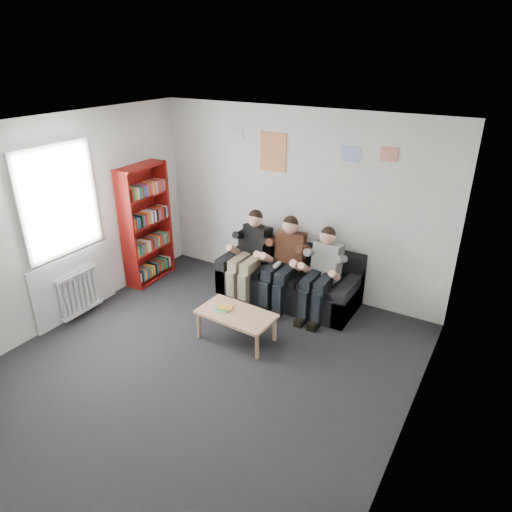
{
  "coord_description": "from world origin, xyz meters",
  "views": [
    {
      "loc": [
        2.74,
        -3.25,
        3.42
      ],
      "look_at": [
        0.02,
        1.3,
        0.98
      ],
      "focal_mm": 32.0,
      "sensor_mm": 36.0,
      "label": 1
    }
  ],
  "objects_px": {
    "sofa": "(289,280)",
    "person_middle": "(284,264)",
    "bookshelf": "(146,225)",
    "coffee_table": "(236,316)",
    "person_right": "(321,274)",
    "person_left": "(249,255)"
  },
  "relations": [
    {
      "from": "sofa",
      "to": "person_middle",
      "type": "bearing_deg",
      "value": -90.0
    },
    {
      "from": "bookshelf",
      "to": "person_middle",
      "type": "xyz_separation_m",
      "value": [
        2.19,
        0.39,
        -0.29
      ]
    },
    {
      "from": "sofa",
      "to": "person_middle",
      "type": "relative_size",
      "value": 1.57
    },
    {
      "from": "bookshelf",
      "to": "coffee_table",
      "type": "bearing_deg",
      "value": -23.14
    },
    {
      "from": "person_middle",
      "to": "person_right",
      "type": "distance_m",
      "value": 0.57
    },
    {
      "from": "bookshelf",
      "to": "person_left",
      "type": "distance_m",
      "value": 1.7
    },
    {
      "from": "sofa",
      "to": "bookshelf",
      "type": "xyz_separation_m",
      "value": [
        -2.19,
        -0.58,
        0.64
      ]
    },
    {
      "from": "sofa",
      "to": "coffee_table",
      "type": "xyz_separation_m",
      "value": [
        -0.09,
        -1.3,
        0.06
      ]
    },
    {
      "from": "person_left",
      "to": "person_right",
      "type": "height_order",
      "value": "person_left"
    },
    {
      "from": "sofa",
      "to": "person_left",
      "type": "distance_m",
      "value": 0.69
    },
    {
      "from": "coffee_table",
      "to": "person_middle",
      "type": "height_order",
      "value": "person_middle"
    },
    {
      "from": "sofa",
      "to": "bookshelf",
      "type": "relative_size",
      "value": 1.1
    },
    {
      "from": "sofa",
      "to": "person_right",
      "type": "xyz_separation_m",
      "value": [
        0.57,
        -0.19,
        0.34
      ]
    },
    {
      "from": "coffee_table",
      "to": "person_right",
      "type": "distance_m",
      "value": 1.31
    },
    {
      "from": "bookshelf",
      "to": "person_middle",
      "type": "bearing_deg",
      "value": 5.63
    },
    {
      "from": "bookshelf",
      "to": "person_middle",
      "type": "height_order",
      "value": "bookshelf"
    },
    {
      "from": "coffee_table",
      "to": "person_left",
      "type": "distance_m",
      "value": 1.24
    },
    {
      "from": "sofa",
      "to": "coffee_table",
      "type": "distance_m",
      "value": 1.3
    },
    {
      "from": "person_middle",
      "to": "person_left",
      "type": "bearing_deg",
      "value": 170.06
    },
    {
      "from": "person_left",
      "to": "coffee_table",
      "type": "bearing_deg",
      "value": -58.12
    },
    {
      "from": "person_left",
      "to": "person_middle",
      "type": "xyz_separation_m",
      "value": [
        0.57,
        -0.0,
        0.0
      ]
    },
    {
      "from": "bookshelf",
      "to": "person_middle",
      "type": "distance_m",
      "value": 2.24
    }
  ]
}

